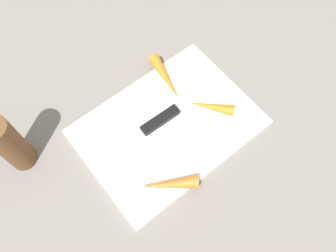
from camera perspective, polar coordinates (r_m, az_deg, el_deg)
ground_plane at (r=0.76m, az=-0.00°, el=-0.39°), size 1.40×1.40×0.00m
cutting_board at (r=0.75m, az=-0.00°, el=-0.19°), size 0.36×0.26×0.01m
knife at (r=0.74m, az=-2.10°, el=0.37°), size 0.20×0.03×0.01m
carrot_medium at (r=0.69m, az=-0.05°, el=-9.38°), size 0.11×0.09×0.03m
carrot_shortest at (r=0.76m, az=6.81°, el=3.08°), size 0.08×0.09×0.02m
carrot_longest at (r=0.79m, az=-0.36°, el=7.69°), size 0.05×0.12×0.03m
pepper_grinder at (r=0.72m, az=-23.98°, el=-2.74°), size 0.05×0.05×0.15m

